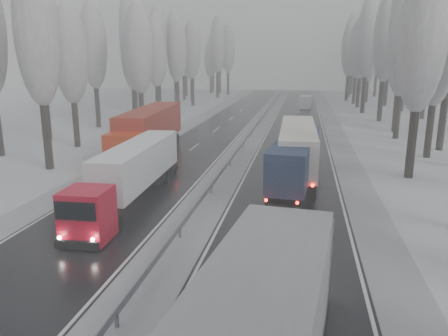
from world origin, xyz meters
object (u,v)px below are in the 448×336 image
(truck_blue_box, at_px, (297,157))
(truck_red_red, at_px, (148,130))
(truck_cream_box, at_px, (297,146))
(box_truck_distant, at_px, (306,102))
(truck_red_white, at_px, (133,170))

(truck_blue_box, distance_m, truck_red_red, 15.79)
(truck_cream_box, bearing_deg, truck_blue_box, -90.03)
(truck_blue_box, relative_size, box_truck_distant, 2.19)
(truck_cream_box, xyz_separation_m, box_truck_distant, (0.74, 51.46, -1.14))
(truck_cream_box, xyz_separation_m, truck_red_white, (-10.37, -8.78, -0.29))
(truck_red_white, xyz_separation_m, truck_red_red, (-3.56, 12.84, 0.53))
(truck_cream_box, relative_size, truck_red_white, 1.14)
(box_truck_distant, xyz_separation_m, truck_red_red, (-14.67, -47.40, 1.38))
(box_truck_distant, bearing_deg, truck_blue_box, -86.61)
(truck_red_white, bearing_deg, box_truck_distant, 77.73)
(truck_blue_box, xyz_separation_m, box_truck_distant, (0.67, 54.69, -0.95))
(box_truck_distant, bearing_deg, truck_red_white, -96.35)
(truck_blue_box, relative_size, truck_red_red, 0.84)
(truck_cream_box, distance_m, truck_red_white, 13.59)
(truck_cream_box, height_order, truck_red_red, truck_red_red)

